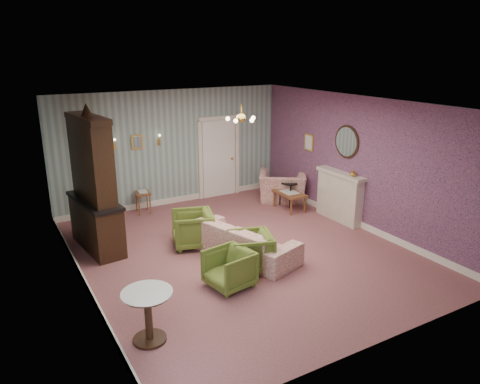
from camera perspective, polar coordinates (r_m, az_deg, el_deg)
floor at (r=9.18m, az=0.16°, el=-7.41°), size 7.00×7.00×0.00m
ceiling at (r=8.38m, az=0.18°, el=10.89°), size 7.00×7.00×0.00m
wall_back at (r=11.74m, az=-8.45°, el=5.43°), size 6.00×0.00×6.00m
wall_front at (r=6.08m, az=17.04°, el=-6.73°), size 6.00×0.00×6.00m
wall_left at (r=7.69m, az=-19.59°, el=-1.86°), size 0.00×7.00×7.00m
wall_right at (r=10.45m, az=14.60°, el=3.56°), size 0.00×7.00×7.00m
wall_right_floral at (r=10.44m, az=14.54°, el=3.55°), size 0.00×7.00×7.00m
door at (r=12.30m, az=-2.66°, el=4.39°), size 1.12×0.12×2.16m
olive_chair_a at (r=7.77m, az=-1.34°, el=-9.31°), size 0.77×0.80×0.72m
olive_chair_b at (r=8.34m, az=1.30°, el=-7.19°), size 0.90×0.93×0.77m
olive_chair_c at (r=9.33m, az=-5.91°, el=-4.38°), size 0.93×0.97×0.80m
sofa_chintz at (r=8.84m, az=0.35°, el=-5.26°), size 1.34×2.37×0.89m
wingback_chair at (r=12.03m, az=5.31°, el=1.28°), size 1.42×1.31×1.04m
dresser at (r=9.30m, az=-17.90°, el=1.38°), size 0.78×1.76×2.83m
fireplace at (r=10.86m, az=12.26°, el=-0.52°), size 0.30×1.40×1.16m
mantel_vase at (r=10.39m, az=13.87°, el=2.31°), size 0.15×0.15×0.15m
oval_mirror at (r=10.62m, az=13.11°, el=6.10°), size 0.04×0.76×0.84m
framed_print at (r=11.67m, az=8.57°, el=6.11°), size 0.04×0.34×0.42m
coffee_table at (r=11.48m, az=6.14°, el=-1.08°), size 0.52×0.90×0.45m
side_table_black at (r=11.75m, az=6.16°, el=-0.19°), size 0.51×0.51×0.63m
pedestal_table at (r=6.57m, az=-11.32°, el=-14.92°), size 0.73×0.73×0.76m
nesting_table at (r=11.42m, az=-11.96°, el=-1.18°), size 0.39×0.47×0.57m
gilt_mirror_back at (r=11.36m, az=-12.67°, el=6.09°), size 0.28×0.06×0.36m
sconce_left at (r=11.20m, az=-15.32°, el=5.73°), size 0.16×0.12×0.30m
sconce_right at (r=11.51m, az=-10.02°, el=6.39°), size 0.16×0.12×0.30m
chandelier at (r=8.41m, az=0.18°, el=9.06°), size 0.56×0.56×0.36m
burgundy_cushion at (r=11.90m, az=5.52°, el=0.89°), size 0.41×0.28×0.39m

